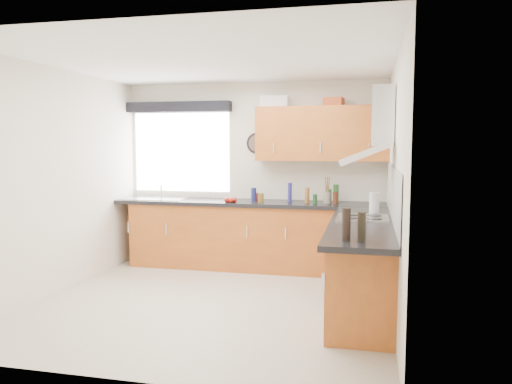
% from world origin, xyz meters
% --- Properties ---
extents(ground_plane, '(3.60, 3.60, 0.00)m').
position_xyz_m(ground_plane, '(0.00, 0.00, 0.00)').
color(ground_plane, beige).
extents(ceiling, '(3.60, 3.60, 0.02)m').
position_xyz_m(ceiling, '(0.00, 0.00, 2.50)').
color(ceiling, white).
rests_on(ceiling, wall_back).
extents(wall_back, '(3.60, 0.02, 2.50)m').
position_xyz_m(wall_back, '(0.00, 1.80, 1.25)').
color(wall_back, silver).
rests_on(wall_back, ground_plane).
extents(wall_front, '(3.60, 0.02, 2.50)m').
position_xyz_m(wall_front, '(0.00, -1.80, 1.25)').
color(wall_front, silver).
rests_on(wall_front, ground_plane).
extents(wall_left, '(0.02, 3.60, 2.50)m').
position_xyz_m(wall_left, '(-1.80, 0.00, 1.25)').
color(wall_left, silver).
rests_on(wall_left, ground_plane).
extents(wall_right, '(0.02, 3.60, 2.50)m').
position_xyz_m(wall_right, '(1.80, 0.00, 1.25)').
color(wall_right, silver).
rests_on(wall_right, ground_plane).
extents(window, '(1.40, 0.02, 1.10)m').
position_xyz_m(window, '(-1.05, 1.79, 1.55)').
color(window, silver).
rests_on(window, wall_back).
extents(window_blind, '(1.50, 0.18, 0.14)m').
position_xyz_m(window_blind, '(-1.05, 1.70, 2.18)').
color(window_blind, black).
rests_on(window_blind, wall_back).
extents(splashback, '(0.01, 3.00, 0.54)m').
position_xyz_m(splashback, '(1.79, 0.30, 1.18)').
color(splashback, white).
rests_on(splashback, wall_right).
extents(base_cab_back, '(3.00, 0.58, 0.86)m').
position_xyz_m(base_cab_back, '(-0.10, 1.51, 0.43)').
color(base_cab_back, '#9C4C1A').
rests_on(base_cab_back, ground_plane).
extents(base_cab_corner, '(0.60, 0.60, 0.86)m').
position_xyz_m(base_cab_corner, '(1.50, 1.50, 0.43)').
color(base_cab_corner, '#9C4C1A').
rests_on(base_cab_corner, ground_plane).
extents(base_cab_right, '(0.58, 2.10, 0.86)m').
position_xyz_m(base_cab_right, '(1.51, 0.15, 0.43)').
color(base_cab_right, '#9C4C1A').
rests_on(base_cab_right, ground_plane).
extents(worktop_back, '(3.60, 0.62, 0.05)m').
position_xyz_m(worktop_back, '(0.00, 1.50, 0.89)').
color(worktop_back, black).
rests_on(worktop_back, base_cab_back).
extents(worktop_right, '(0.62, 2.42, 0.05)m').
position_xyz_m(worktop_right, '(1.50, 0.00, 0.89)').
color(worktop_right, black).
rests_on(worktop_right, base_cab_right).
extents(sink, '(0.84, 0.46, 0.10)m').
position_xyz_m(sink, '(-1.33, 1.50, 0.95)').
color(sink, silver).
rests_on(sink, worktop_back).
extents(oven, '(0.56, 0.58, 0.85)m').
position_xyz_m(oven, '(1.50, 0.30, 0.42)').
color(oven, black).
rests_on(oven, ground_plane).
extents(hob_plate, '(0.52, 0.52, 0.01)m').
position_xyz_m(hob_plate, '(1.50, 0.30, 0.92)').
color(hob_plate, silver).
rests_on(hob_plate, worktop_right).
extents(extractor_hood, '(0.52, 0.78, 0.66)m').
position_xyz_m(extractor_hood, '(1.60, 0.30, 1.77)').
color(extractor_hood, silver).
rests_on(extractor_hood, wall_right).
extents(upper_cabinets, '(1.70, 0.35, 0.70)m').
position_xyz_m(upper_cabinets, '(0.95, 1.62, 1.80)').
color(upper_cabinets, '#9C4C1A').
rests_on(upper_cabinets, wall_back).
extents(washing_machine, '(0.52, 0.50, 0.76)m').
position_xyz_m(washing_machine, '(-0.16, 1.52, 0.38)').
color(washing_machine, silver).
rests_on(washing_machine, ground_plane).
extents(wall_clock, '(0.29, 0.04, 0.29)m').
position_xyz_m(wall_clock, '(0.05, 1.78, 1.68)').
color(wall_clock, black).
rests_on(wall_clock, wall_back).
extents(casserole, '(0.39, 0.30, 0.15)m').
position_xyz_m(casserole, '(0.30, 1.72, 2.23)').
color(casserole, silver).
rests_on(casserole, upper_cabinets).
extents(storage_box, '(0.27, 0.24, 0.11)m').
position_xyz_m(storage_box, '(1.09, 1.66, 2.21)').
color(storage_box, '#AF461D').
rests_on(storage_box, upper_cabinets).
extents(utensil_pot, '(0.12, 0.12, 0.14)m').
position_xyz_m(utensil_pot, '(1.04, 1.51, 0.98)').
color(utensil_pot, gray).
rests_on(utensil_pot, worktop_back).
extents(kitchen_roll, '(0.12, 0.12, 0.24)m').
position_xyz_m(kitchen_roll, '(1.62, 0.64, 1.03)').
color(kitchen_roll, silver).
rests_on(kitchen_roll, worktop_right).
extents(tomato_cluster, '(0.17, 0.17, 0.07)m').
position_xyz_m(tomato_cluster, '(-0.20, 1.32, 0.94)').
color(tomato_cluster, '#A1140C').
rests_on(tomato_cluster, worktop_back).
extents(jar_0, '(0.05, 0.05, 0.18)m').
position_xyz_m(jar_0, '(1.07, 1.52, 1.00)').
color(jar_0, '#193C15').
rests_on(jar_0, worktop_back).
extents(jar_1, '(0.05, 0.05, 0.11)m').
position_xyz_m(jar_1, '(0.10, 1.56, 0.96)').
color(jar_1, maroon).
rests_on(jar_1, worktop_back).
extents(jar_2, '(0.05, 0.05, 0.25)m').
position_xyz_m(jar_2, '(0.54, 1.59, 1.03)').
color(jar_2, navy).
rests_on(jar_2, worktop_back).
extents(jar_3, '(0.07, 0.07, 0.23)m').
position_xyz_m(jar_3, '(1.14, 1.61, 1.03)').
color(jar_3, '#204A1A').
rests_on(jar_3, worktop_back).
extents(jar_4, '(0.06, 0.06, 0.15)m').
position_xyz_m(jar_4, '(1.14, 1.45, 0.99)').
color(jar_4, '#4C1D10').
rests_on(jar_4, worktop_back).
extents(jar_5, '(0.05, 0.05, 0.12)m').
position_xyz_m(jar_5, '(0.89, 1.41, 0.97)').
color(jar_5, '#143A17').
rests_on(jar_5, worktop_back).
extents(jar_6, '(0.07, 0.07, 0.18)m').
position_xyz_m(jar_6, '(0.07, 1.51, 1.00)').
color(jar_6, '#141846').
rests_on(jar_6, worktop_back).
extents(jar_7, '(0.06, 0.06, 0.20)m').
position_xyz_m(jar_7, '(0.78, 1.48, 1.01)').
color(jar_7, brown).
rests_on(jar_7, worktop_back).
extents(jar_8, '(0.07, 0.07, 0.12)m').
position_xyz_m(jar_8, '(0.20, 1.37, 0.97)').
color(jar_8, brown).
rests_on(jar_8, worktop_back).
extents(bottle_0, '(0.07, 0.07, 0.26)m').
position_xyz_m(bottle_0, '(1.39, -0.93, 1.04)').
color(bottle_0, black).
rests_on(bottle_0, worktop_right).
extents(bottle_1, '(0.06, 0.06, 0.20)m').
position_xyz_m(bottle_1, '(1.50, -0.75, 1.01)').
color(bottle_1, '#44181D').
rests_on(bottle_1, worktop_right).
extents(bottle_2, '(0.07, 0.07, 0.23)m').
position_xyz_m(bottle_2, '(1.51, -0.94, 1.03)').
color(bottle_2, black).
rests_on(bottle_2, worktop_right).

